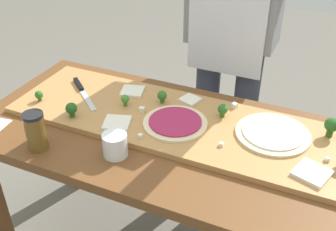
{
  "coord_description": "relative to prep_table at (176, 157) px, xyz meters",
  "views": [
    {
      "loc": [
        0.47,
        -1.13,
        1.63
      ],
      "look_at": [
        -0.07,
        0.07,
        0.77
      ],
      "focal_mm": 43.36,
      "sensor_mm": 36.0,
      "label": 1
    }
  ],
  "objects": [
    {
      "name": "broccoli_floret_front_right",
      "position": [
        -0.6,
        -0.04,
        0.16
      ],
      "size": [
        0.03,
        0.03,
        0.05
      ],
      "color": "#366618",
      "rests_on": "cutting_board"
    },
    {
      "name": "pizza_slice_center",
      "position": [
        0.49,
        -0.05,
        0.14
      ],
      "size": [
        0.13,
        0.13,
        0.01
      ],
      "primitive_type": "cube",
      "rotation": [
        0.0,
        0.0,
        -0.32
      ],
      "color": "silver",
      "rests_on": "cutting_board"
    },
    {
      "name": "sauce_jar",
      "position": [
        -0.42,
        -0.27,
        0.18
      ],
      "size": [
        0.07,
        0.07,
        0.14
      ],
      "color": "brown",
      "rests_on": "prep_table"
    },
    {
      "name": "pizza_slice_near_left",
      "position": [
        -0.03,
        0.21,
        0.14
      ],
      "size": [
        0.09,
        0.09,
        0.01
      ],
      "primitive_type": "cube",
      "rotation": [
        0.0,
        0.0,
        -0.31
      ],
      "color": "silver",
      "rests_on": "cutting_board"
    },
    {
      "name": "broccoli_floret_back_mid",
      "position": [
        0.13,
        0.15,
        0.16
      ],
      "size": [
        0.04,
        0.04,
        0.06
      ],
      "color": "#366618",
      "rests_on": "cutting_board"
    },
    {
      "name": "cutting_board",
      "position": [
        -0.03,
        0.07,
        0.12
      ],
      "size": [
        1.33,
        0.42,
        0.02
      ],
      "primitive_type": "cube",
      "color": "#B27F47",
      "rests_on": "prep_table"
    },
    {
      "name": "cheese_crumble_a",
      "position": [
        0.15,
        0.24,
        0.14
      ],
      "size": [
        0.03,
        0.03,
        0.02
      ],
      "primitive_type": "cube",
      "rotation": [
        0.0,
        0.0,
        1.17
      ],
      "color": "silver",
      "rests_on": "cutting_board"
    },
    {
      "name": "cheese_crumble_e",
      "position": [
        0.53,
        0.04,
        0.14
      ],
      "size": [
        0.02,
        0.02,
        0.01
      ],
      "primitive_type": "cube",
      "rotation": [
        0.0,
        0.0,
        0.47
      ],
      "color": "silver",
      "rests_on": "cutting_board"
    },
    {
      "name": "broccoli_floret_back_right",
      "position": [
        -0.13,
        0.15,
        0.16
      ],
      "size": [
        0.04,
        0.04,
        0.05
      ],
      "color": "#366618",
      "rests_on": "cutting_board"
    },
    {
      "name": "broccoli_floret_front_mid",
      "position": [
        0.52,
        0.19,
        0.18
      ],
      "size": [
        0.05,
        0.05,
        0.08
      ],
      "color": "#2C5915",
      "rests_on": "cutting_board"
    },
    {
      "name": "flour_cup",
      "position": [
        -0.15,
        -0.2,
        0.15
      ],
      "size": [
        0.09,
        0.09,
        0.08
      ],
      "color": "white",
      "rests_on": "prep_table"
    },
    {
      "name": "chefs_knife",
      "position": [
        -0.49,
        0.1,
        0.14
      ],
      "size": [
        0.23,
        0.2,
        0.02
      ],
      "color": "#B7BABF",
      "rests_on": "cutting_board"
    },
    {
      "name": "cheese_crumble_d",
      "position": [
        0.18,
        -0.03,
        0.14
      ],
      "size": [
        0.02,
        0.02,
        0.01
      ],
      "primitive_type": "cube",
      "rotation": [
        0.0,
        0.0,
        0.15
      ],
      "color": "white",
      "rests_on": "cutting_board"
    },
    {
      "name": "prep_table",
      "position": [
        0.0,
        0.0,
        0.0
      ],
      "size": [
        1.57,
        0.72,
        0.75
      ],
      "color": "brown",
      "rests_on": "ground"
    },
    {
      "name": "pizza_whole_white_garlic",
      "position": [
        0.33,
        0.11,
        0.14
      ],
      "size": [
        0.27,
        0.27,
        0.02
      ],
      "color": "beige",
      "rests_on": "cutting_board"
    },
    {
      "name": "cheese_crumble_b",
      "position": [
        -0.17,
        0.06,
        0.14
      ],
      "size": [
        0.02,
        0.02,
        0.02
      ],
      "primitive_type": "cube",
      "rotation": [
        0.0,
        0.0,
        0.19
      ],
      "color": "silver",
      "rests_on": "cutting_board"
    },
    {
      "name": "pizza_slice_near_right",
      "position": [
        -0.22,
        -0.06,
        0.14
      ],
      "size": [
        0.12,
        0.12,
        0.01
      ],
      "primitive_type": "cube",
      "rotation": [
        0.0,
        0.0,
        0.31
      ],
      "color": "silver",
      "rests_on": "cutting_board"
    },
    {
      "name": "cheese_crumble_c",
      "position": [
        -0.1,
        -0.1,
        0.14
      ],
      "size": [
        0.02,
        0.02,
        0.02
      ],
      "primitive_type": "cube",
      "rotation": [
        0.0,
        0.0,
        1.3
      ],
      "color": "silver",
      "rests_on": "cutting_board"
    },
    {
      "name": "cook_center",
      "position": [
        0.02,
        0.57,
        0.36
      ],
      "size": [
        0.54,
        0.39,
        1.67
      ],
      "color": "#333847",
      "rests_on": "ground"
    },
    {
      "name": "broccoli_floret_center_right",
      "position": [
        -0.4,
        -0.08,
        0.17
      ],
      "size": [
        0.04,
        0.04,
        0.06
      ],
      "color": "#2C5915",
      "rests_on": "cutting_board"
    },
    {
      "name": "pizza_slice_far_left",
      "position": [
        -0.28,
        0.18,
        0.14
      ],
      "size": [
        0.11,
        0.11,
        0.01
      ],
      "primitive_type": "cube",
      "rotation": [
        0.0,
        0.0,
        0.27
      ],
      "color": "silver",
      "rests_on": "cutting_board"
    },
    {
      "name": "broccoli_floret_center_left",
      "position": [
        -0.26,
        0.07,
        0.16
      ],
      "size": [
        0.03,
        0.03,
        0.05
      ],
      "color": "#487A23",
      "rests_on": "cutting_board"
    },
    {
      "name": "pizza_whole_beet_magenta",
      "position": [
        -0.02,
        0.03,
        0.14
      ],
      "size": [
        0.24,
        0.24,
        0.02
      ],
      "color": "beige",
      "rests_on": "cutting_board"
    }
  ]
}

